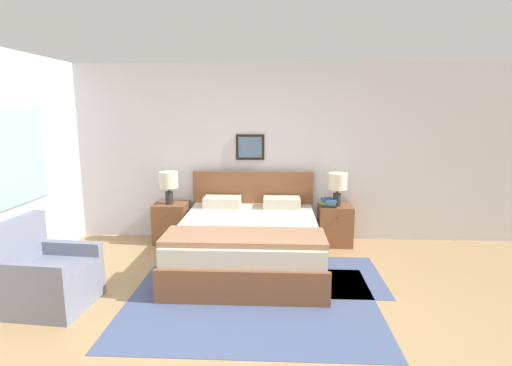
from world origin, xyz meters
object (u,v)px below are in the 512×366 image
(nightstand_near_window, at_px, (171,223))
(armchair, at_px, (47,278))
(table_lamp_by_door, at_px, (337,183))
(nightstand_by_door, at_px, (335,225))
(bed, at_px, (248,242))
(table_lamp_near_window, at_px, (169,182))

(nightstand_near_window, bearing_deg, armchair, -109.97)
(table_lamp_by_door, bearing_deg, nightstand_by_door, 115.48)
(bed, height_order, nightstand_near_window, bed)
(bed, xyz_separation_m, table_lamp_near_window, (-1.20, 0.82, 0.60))
(bed, height_order, nightstand_by_door, bed)
(nightstand_near_window, height_order, table_lamp_near_window, table_lamp_near_window)
(nightstand_by_door, bearing_deg, bed, -144.89)
(bed, relative_size, table_lamp_by_door, 4.48)
(armchair, relative_size, table_lamp_by_door, 1.88)
(table_lamp_by_door, bearing_deg, bed, -145.97)
(armchair, distance_m, nightstand_near_window, 2.13)
(nightstand_by_door, xyz_separation_m, table_lamp_near_window, (-2.40, -0.03, 0.61))
(bed, bearing_deg, nightstand_near_window, 144.89)
(bed, distance_m, nightstand_by_door, 1.46)
(table_lamp_near_window, xyz_separation_m, table_lamp_by_door, (2.41, 0.00, 0.00))
(armchair, height_order, table_lamp_by_door, table_lamp_by_door)
(table_lamp_by_door, bearing_deg, armchair, -147.76)
(bed, xyz_separation_m, nightstand_near_window, (-1.20, 0.84, -0.01))
(bed, distance_m, table_lamp_near_window, 1.57)
(armchair, relative_size, nightstand_near_window, 1.53)
(nightstand_by_door, bearing_deg, armchair, -147.33)
(bed, distance_m, table_lamp_by_door, 1.58)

